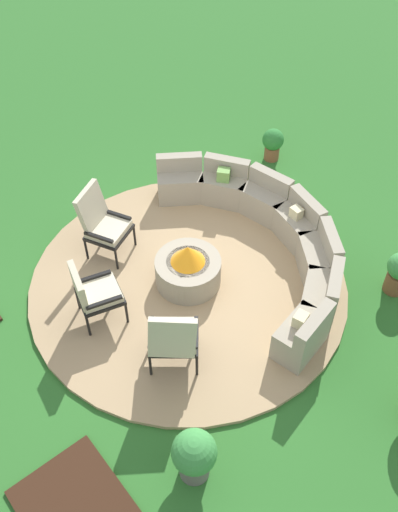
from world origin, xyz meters
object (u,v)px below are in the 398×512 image
fire_pit (188,268)px  curved_stone_bench (269,235)px  potted_plant_2 (273,143)px  lounge_chair_front_left (102,222)px  lounge_chair_back_left (173,337)px  potted_plant_0 (194,455)px  lounge_chair_front_right (93,292)px

fire_pit → curved_stone_bench: size_ratio=0.23×
curved_stone_bench → potted_plant_2: (-1.66, 1.69, -0.02)m
curved_stone_bench → lounge_chair_front_left: size_ratio=3.53×
lounge_chair_back_left → potted_plant_2: lounge_chair_back_left is taller
fire_pit → lounge_chair_back_left: lounge_chair_back_left is taller
potted_plant_0 → lounge_chair_front_right: bearing=172.9°
fire_pit → potted_plant_0: fire_pit is taller
curved_stone_bench → lounge_chair_back_left: bearing=-73.1°
curved_stone_bench → lounge_chair_front_left: (-1.55, -1.91, 0.27)m
potted_plant_0 → potted_plant_2: 5.94m
lounge_chair_front_left → lounge_chair_front_right: (1.01, -0.79, -0.05)m
lounge_chair_front_right → potted_plant_0: size_ratio=1.36×
lounge_chair_front_right → potted_plant_2: size_ratio=1.68×
lounge_chair_front_right → potted_plant_0: (2.49, -0.31, -0.17)m
lounge_chair_back_left → potted_plant_2: (-2.37, 4.04, -0.28)m
fire_pit → potted_plant_2: 3.34m
fire_pit → potted_plant_0: size_ratio=1.26×
curved_stone_bench → potted_plant_0: curved_stone_bench is taller
lounge_chair_front_left → lounge_chair_back_left: 2.30m
lounge_chair_front_left → lounge_chair_front_right: bearing=25.2°
curved_stone_bench → potted_plant_2: curved_stone_bench is taller
fire_pit → curved_stone_bench: (0.26, 1.34, 0.04)m
curved_stone_bench → lounge_chair_front_right: 2.77m
fire_pit → lounge_chair_back_left: 1.43m
lounge_chair_front_left → curved_stone_bench: bearing=114.5°
lounge_chair_front_left → potted_plant_2: size_ratio=1.90×
lounge_chair_front_left → lounge_chair_back_left: bearing=52.7°
lounge_chair_back_left → potted_plant_2: bearing=69.9°
fire_pit → lounge_chair_front_left: size_ratio=0.82×
fire_pit → curved_stone_bench: bearing=78.9°
fire_pit → potted_plant_2: size_ratio=1.56×
lounge_chair_front_left → potted_plant_0: 3.68m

